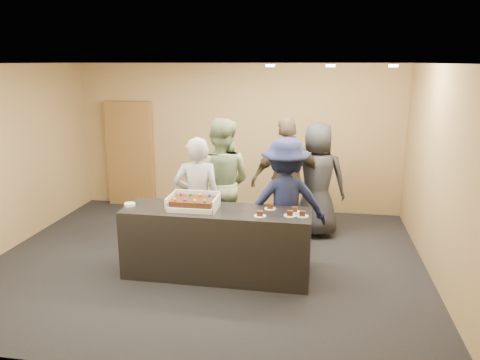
{
  "coord_description": "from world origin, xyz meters",
  "views": [
    {
      "loc": [
        1.48,
        -5.95,
        2.72
      ],
      "look_at": [
        0.47,
        0.0,
        1.19
      ],
      "focal_mm": 35.0,
      "sensor_mm": 36.0,
      "label": 1
    }
  ],
  "objects": [
    {
      "name": "slice_d",
      "position": [
        1.22,
        -0.36,
        0.92
      ],
      "size": [
        0.15,
        0.15,
        0.07
      ],
      "color": "white",
      "rests_on": "serving_counter"
    },
    {
      "name": "storage_cabinet",
      "position": [
        -2.08,
        2.41,
        1.0
      ],
      "size": [
        0.91,
        0.15,
        2.0
      ],
      "primitive_type": "cube",
      "color": "brown",
      "rests_on": "floor"
    },
    {
      "name": "slice_a",
      "position": [
        0.82,
        -0.6,
        0.92
      ],
      "size": [
        0.15,
        0.15,
        0.07
      ],
      "color": "white",
      "rests_on": "serving_counter"
    },
    {
      "name": "room",
      "position": [
        0.0,
        0.0,
        1.35
      ],
      "size": [
        6.04,
        6.0,
        2.7
      ],
      "color": "black",
      "rests_on": "ground"
    },
    {
      "name": "person_server_grey",
      "position": [
        -0.12,
        0.02,
        0.88
      ],
      "size": [
        0.72,
        0.55,
        1.75
      ],
      "primitive_type": "imported",
      "rotation": [
        0.0,
        0.0,
        3.37
      ],
      "color": "#A3A3A8",
      "rests_on": "floor"
    },
    {
      "name": "cake_box",
      "position": [
        -0.06,
        -0.41,
        0.94
      ],
      "size": [
        0.62,
        0.43,
        0.18
      ],
      "color": "white",
      "rests_on": "serving_counter"
    },
    {
      "name": "ceiling_spotlights",
      "position": [
        1.6,
        0.5,
        2.67
      ],
      "size": [
        1.72,
        0.12,
        0.03
      ],
      "color": "#FFEAC6",
      "rests_on": "ceiling"
    },
    {
      "name": "slice_b",
      "position": [
        0.91,
        -0.29,
        0.92
      ],
      "size": [
        0.15,
        0.15,
        0.07
      ],
      "color": "white",
      "rests_on": "serving_counter"
    },
    {
      "name": "slice_c",
      "position": [
        1.18,
        -0.52,
        0.92
      ],
      "size": [
        0.15,
        0.15,
        0.07
      ],
      "color": "white",
      "rests_on": "serving_counter"
    },
    {
      "name": "person_sage_man",
      "position": [
        0.08,
        0.61,
        0.97
      ],
      "size": [
        1.0,
        0.81,
        1.94
      ],
      "primitive_type": "imported",
      "rotation": [
        0.0,
        0.0,
        3.06
      ],
      "color": "gray",
      "rests_on": "floor"
    },
    {
      "name": "sheet_cake",
      "position": [
        -0.06,
        -0.43,
        1.0
      ],
      "size": [
        0.53,
        0.37,
        0.11
      ],
      "color": "#3E1F0E",
      "rests_on": "cake_box"
    },
    {
      "name": "person_brown_extra",
      "position": [
        1.04,
        0.99,
        0.96
      ],
      "size": [
        1.22,
        0.85,
        1.93
      ],
      "primitive_type": "imported",
      "rotation": [
        0.0,
        0.0,
        3.51
      ],
      "color": "brown",
      "rests_on": "floor"
    },
    {
      "name": "serving_counter",
      "position": [
        0.24,
        -0.43,
        0.45
      ],
      "size": [
        2.41,
        0.72,
        0.9
      ],
      "primitive_type": "cube",
      "rotation": [
        0.0,
        0.0,
        -0.01
      ],
      "color": "black",
      "rests_on": "floor"
    },
    {
      "name": "person_navy_man",
      "position": [
        1.08,
        0.07,
        0.88
      ],
      "size": [
        1.25,
        0.88,
        1.76
      ],
      "primitive_type": "imported",
      "rotation": [
        0.0,
        0.0,
        3.35
      ],
      "color": "#161C3F",
      "rests_on": "floor"
    },
    {
      "name": "plate_stack",
      "position": [
        -0.91,
        -0.45,
        0.92
      ],
      "size": [
        0.14,
        0.14,
        0.04
      ],
      "primitive_type": "cylinder",
      "color": "white",
      "rests_on": "serving_counter"
    },
    {
      "name": "person_dark_suit",
      "position": [
        1.49,
        1.29,
        0.91
      ],
      "size": [
        0.9,
        0.59,
        1.82
      ],
      "primitive_type": "imported",
      "rotation": [
        0.0,
        0.0,
        3.13
      ],
      "color": "#242428",
      "rests_on": "floor"
    },
    {
      "name": "slice_e",
      "position": [
        1.33,
        -0.51,
        0.92
      ],
      "size": [
        0.15,
        0.15,
        0.07
      ],
      "color": "white",
      "rests_on": "serving_counter"
    }
  ]
}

